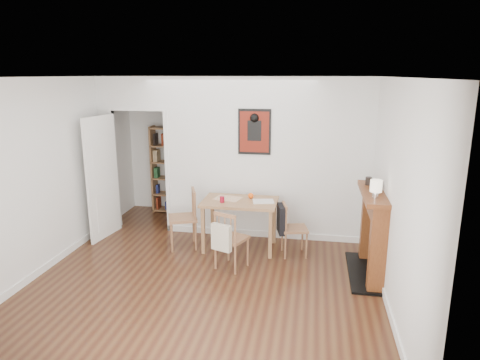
% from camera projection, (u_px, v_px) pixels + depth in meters
% --- Properties ---
extents(ground, '(5.20, 5.20, 0.00)m').
position_uv_depth(ground, '(211.00, 269.00, 5.93)').
color(ground, '#4E2F19').
rests_on(ground, ground).
extents(room_shell, '(5.20, 5.20, 5.20)m').
position_uv_depth(room_shell, '(236.00, 159.00, 6.88)').
color(room_shell, white).
rests_on(room_shell, ground).
extents(dining_table, '(1.13, 0.72, 0.77)m').
position_uv_depth(dining_table, '(240.00, 206.00, 6.50)').
color(dining_table, '#A7794E').
rests_on(dining_table, ground).
extents(chair_left, '(0.60, 0.60, 0.93)m').
position_uv_depth(chair_left, '(183.00, 219.00, 6.59)').
color(chair_left, '#8E6042').
rests_on(chair_left, ground).
extents(chair_right, '(0.53, 0.48, 0.80)m').
position_uv_depth(chair_right, '(293.00, 228.00, 6.32)').
color(chair_right, '#8E6042').
rests_on(chair_right, ground).
extents(chair_front, '(0.55, 0.58, 0.84)m').
position_uv_depth(chair_front, '(231.00, 239.00, 5.89)').
color(chair_front, '#8E6042').
rests_on(chair_front, ground).
extents(bookshelf, '(0.71, 0.28, 1.68)m').
position_uv_depth(bookshelf, '(170.00, 170.00, 8.24)').
color(bookshelf, '#A7794E').
rests_on(bookshelf, ground).
extents(fireplace, '(0.45, 1.25, 1.16)m').
position_uv_depth(fireplace, '(374.00, 231.00, 5.65)').
color(fireplace, brown).
rests_on(fireplace, ground).
extents(red_glass, '(0.07, 0.07, 0.09)m').
position_uv_depth(red_glass, '(222.00, 199.00, 6.38)').
color(red_glass, maroon).
rests_on(red_glass, dining_table).
extents(orange_fruit, '(0.09, 0.09, 0.09)m').
position_uv_depth(orange_fruit, '(251.00, 196.00, 6.58)').
color(orange_fruit, '#FF590D').
rests_on(orange_fruit, dining_table).
extents(placemat, '(0.46, 0.38, 0.00)m').
position_uv_depth(placemat, '(228.00, 198.00, 6.58)').
color(placemat, beige).
rests_on(placemat, dining_table).
extents(notebook, '(0.35, 0.28, 0.02)m').
position_uv_depth(notebook, '(263.00, 201.00, 6.41)').
color(notebook, silver).
rests_on(notebook, dining_table).
extents(mantel_lamp, '(0.15, 0.15, 0.23)m').
position_uv_depth(mantel_lamp, '(376.00, 187.00, 5.18)').
color(mantel_lamp, silver).
rests_on(mantel_lamp, fireplace).
extents(ceramic_jar_a, '(0.09, 0.09, 0.11)m').
position_uv_depth(ceramic_jar_a, '(378.00, 186.00, 5.55)').
color(ceramic_jar_a, black).
rests_on(ceramic_jar_a, fireplace).
extents(ceramic_jar_b, '(0.09, 0.09, 0.11)m').
position_uv_depth(ceramic_jar_b, '(369.00, 181.00, 5.84)').
color(ceramic_jar_b, black).
rests_on(ceramic_jar_b, fireplace).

